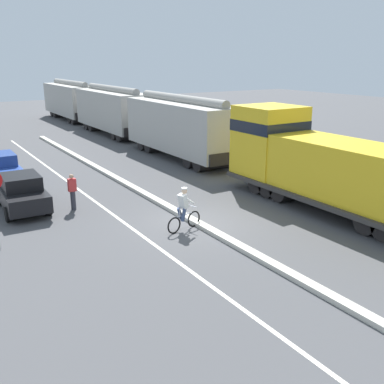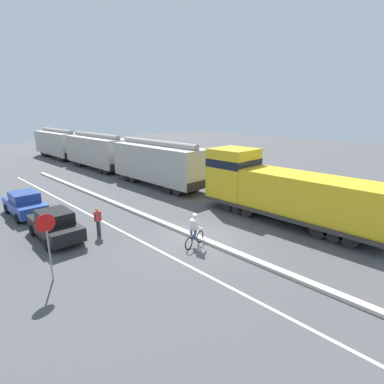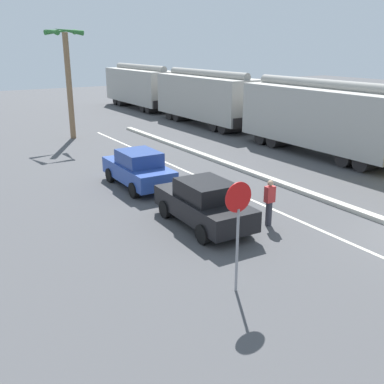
% 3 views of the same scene
% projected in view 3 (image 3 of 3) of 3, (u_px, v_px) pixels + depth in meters
% --- Properties ---
extents(median_curb, '(0.36, 36.00, 0.16)m').
position_uv_depth(median_curb, '(307.00, 193.00, 18.68)').
color(median_curb, beige).
rests_on(median_curb, ground).
extents(lane_stripe, '(0.14, 36.00, 0.01)m').
position_uv_depth(lane_stripe, '(263.00, 205.00, 17.50)').
color(lane_stripe, silver).
rests_on(lane_stripe, ground).
extents(hopper_car_lead, '(2.90, 10.60, 4.18)m').
position_uv_depth(hopper_car_lead, '(321.00, 118.00, 25.02)').
color(hopper_car_lead, '#A9A69F').
rests_on(hopper_car_lead, ground).
extents(hopper_car_middle, '(2.90, 10.60, 4.18)m').
position_uv_depth(hopper_car_middle, '(206.00, 98.00, 34.38)').
color(hopper_car_middle, '#A5A39B').
rests_on(hopper_car_middle, ground).
extents(hopper_car_trailing, '(2.90, 10.60, 4.18)m').
position_uv_depth(hopper_car_trailing, '(140.00, 87.00, 43.73)').
color(hopper_car_trailing, '#A8A59D').
rests_on(hopper_car_trailing, ground).
extents(parked_car_black, '(1.93, 4.25, 1.62)m').
position_uv_depth(parked_car_black, '(204.00, 203.00, 15.29)').
color(parked_car_black, black).
rests_on(parked_car_black, ground).
extents(parked_car_blue, '(1.86, 4.22, 1.62)m').
position_uv_depth(parked_car_blue, '(138.00, 169.00, 19.54)').
color(parked_car_blue, '#28479E').
rests_on(parked_car_blue, ground).
extents(stop_sign, '(0.76, 0.08, 2.88)m').
position_uv_depth(stop_sign, '(238.00, 216.00, 10.80)').
color(stop_sign, gray).
rests_on(stop_sign, ground).
extents(palm_tree_near, '(2.26, 2.29, 7.03)m').
position_uv_depth(palm_tree_near, '(67.00, 62.00, 28.53)').
color(palm_tree_near, '#846647').
rests_on(palm_tree_near, ground).
extents(pedestrian_by_cars, '(0.34, 0.22, 1.62)m').
position_uv_depth(pedestrian_by_cars, '(269.00, 202.00, 15.29)').
color(pedestrian_by_cars, '#33333D').
rests_on(pedestrian_by_cars, ground).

